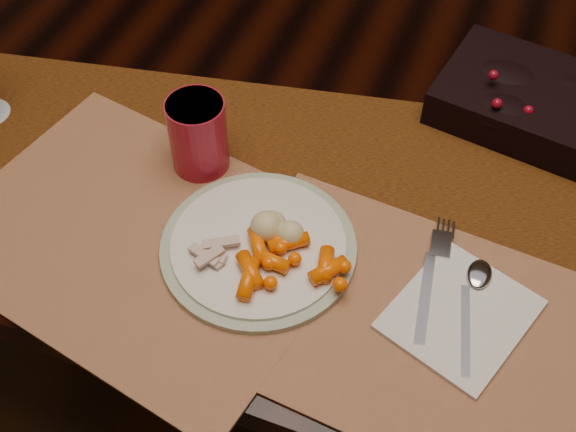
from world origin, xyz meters
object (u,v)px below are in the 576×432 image
at_px(dinner_plate, 258,246).
at_px(red_cup, 198,135).
at_px(centerpiece, 570,109).
at_px(mashed_potatoes, 275,215).
at_px(dining_table, 357,259).
at_px(napkin, 460,314).
at_px(baby_carrots, 287,269).
at_px(turkey_shreds, 208,247).
at_px(placemat_main, 405,321).

xyz_separation_m(dinner_plate, red_cup, (-0.13, 0.11, 0.05)).
relative_size(centerpiece, mashed_potatoes, 4.36).
xyz_separation_m(dining_table, mashed_potatoes, (-0.05, -0.27, 0.42)).
bearing_deg(dining_table, napkin, -58.63).
bearing_deg(dinner_plate, baby_carrots, -32.87).
distance_m(baby_carrots, mashed_potatoes, 0.07).
xyz_separation_m(dinner_plate, napkin, (0.25, -0.01, -0.00)).
xyz_separation_m(dining_table, red_cup, (-0.19, -0.19, 0.43)).
distance_m(dining_table, napkin, 0.52).
relative_size(baby_carrots, turkey_shreds, 1.56).
bearing_deg(centerpiece, mashed_potatoes, -134.16).
distance_m(placemat_main, dinner_plate, 0.20).
height_order(placemat_main, red_cup, red_cup).
bearing_deg(centerpiece, baby_carrots, -125.55).
bearing_deg(turkey_shreds, dinner_plate, 33.80).
bearing_deg(turkey_shreds, placemat_main, -0.02).
height_order(placemat_main, turkey_shreds, turkey_shreds).
height_order(mashed_potatoes, turkey_shreds, mashed_potatoes).
distance_m(napkin, red_cup, 0.40).
height_order(baby_carrots, mashed_potatoes, mashed_potatoes).
height_order(mashed_potatoes, red_cup, red_cup).
relative_size(dinner_plate, napkin, 1.51).
bearing_deg(red_cup, napkin, -16.85).
height_order(baby_carrots, red_cup, red_cup).
distance_m(centerpiece, napkin, 0.36).
bearing_deg(placemat_main, dining_table, 116.63).
distance_m(dining_table, turkey_shreds, 0.54).
bearing_deg(baby_carrots, red_cup, 141.47).
xyz_separation_m(dining_table, napkin, (0.19, -0.31, 0.38)).
distance_m(dining_table, baby_carrots, 0.52).
relative_size(centerpiece, placemat_main, 0.86).
height_order(placemat_main, baby_carrots, baby_carrots).
distance_m(centerpiece, placemat_main, 0.40).
bearing_deg(mashed_potatoes, red_cup, 150.37).
bearing_deg(red_cup, baby_carrots, -38.53).
bearing_deg(dinner_plate, mashed_potatoes, 69.55).
relative_size(dining_table, centerpiece, 5.05).
xyz_separation_m(baby_carrots, red_cup, (-0.18, 0.14, 0.03)).
bearing_deg(baby_carrots, mashed_potatoes, 121.65).
xyz_separation_m(baby_carrots, mashed_potatoes, (-0.04, 0.06, 0.01)).
bearing_deg(baby_carrots, napkin, 7.30).
bearing_deg(baby_carrots, placemat_main, -0.73).
height_order(dining_table, mashed_potatoes, mashed_potatoes).
height_order(centerpiece, napkin, centerpiece).
distance_m(mashed_potatoes, turkey_shreds, 0.09).
bearing_deg(mashed_potatoes, dining_table, 79.27).
relative_size(dinner_plate, red_cup, 2.29).
bearing_deg(centerpiece, placemat_main, -108.40).
bearing_deg(placemat_main, napkin, 31.35).
relative_size(centerpiece, turkey_shreds, 5.05).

